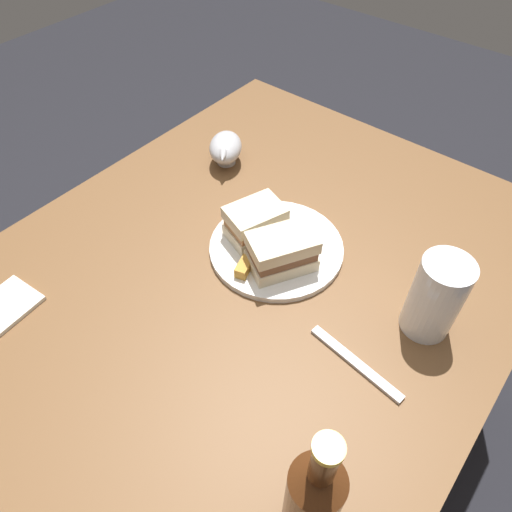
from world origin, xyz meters
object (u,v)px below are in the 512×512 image
plate (276,248)px  napkin (4,307)px  pint_glass (434,301)px  cider_bottle (313,497)px  sandwich_half_left (255,222)px  sandwich_half_right (282,252)px  gravy_boat (225,148)px  fork (356,362)px

plate → napkin: bearing=-34.4°
pint_glass → cider_bottle: 0.38m
sandwich_half_left → pint_glass: (-0.03, 0.36, 0.02)m
pint_glass → sandwich_half_left: bearing=-85.8°
cider_bottle → sandwich_half_left: bearing=-133.1°
sandwich_half_right → gravy_boat: bearing=-121.1°
pint_glass → napkin: bearing=-53.3°
sandwich_half_right → cider_bottle: bearing=41.8°
cider_bottle → napkin: size_ratio=2.35×
plate → sandwich_half_right: sandwich_half_right is taller
cider_bottle → fork: size_ratio=1.44×
fork → sandwich_half_left: bearing=-13.4°
gravy_boat → pint_glass: bearing=77.5°
sandwich_half_left → sandwich_half_right: 0.09m
pint_glass → napkin: 0.74m
napkin → fork: (-0.30, 0.54, -0.00)m
pint_glass → fork: pint_glass is taller
plate → sandwich_half_right: 0.07m
gravy_boat → sandwich_half_right: bearing=58.9°
sandwich_half_right → fork: 0.24m
pint_glass → napkin: pint_glass is taller
sandwich_half_left → gravy_boat: sandwich_half_left is taller
sandwich_half_left → gravy_boat: size_ratio=0.96×
cider_bottle → gravy_boat: bearing=-130.5°
plate → sandwich_half_left: bearing=-86.0°
gravy_boat → napkin: 0.57m
sandwich_half_left → cider_bottle: (0.35, 0.38, 0.05)m
sandwich_half_left → pint_glass: bearing=94.2°
sandwich_half_right → fork: size_ratio=0.80×
sandwich_half_left → fork: 0.33m
gravy_boat → napkin: bearing=-2.3°
fork → plate: bearing=-17.7°
sandwich_half_left → gravy_boat: (-0.15, -0.21, -0.01)m
cider_bottle → fork: (-0.24, -0.07, -0.10)m
gravy_boat → napkin: gravy_boat is taller
pint_glass → gravy_boat: bearing=-102.5°
cider_bottle → fork: cider_bottle is taller
sandwich_half_left → pint_glass: 0.36m
pint_glass → sandwich_half_right: bearing=-78.1°
sandwich_half_right → cider_bottle: 0.43m
plate → gravy_boat: size_ratio=1.99×
pint_glass → gravy_boat: 0.59m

